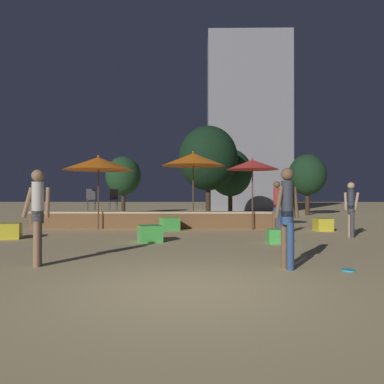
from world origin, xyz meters
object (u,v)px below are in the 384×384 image
object	(u,v)px
patio_umbrella_0	(193,160)
person_1	(351,207)
frisbee_disc	(349,270)
person_4	(287,213)
cube_seat_2	(277,236)
bistro_chair_1	(91,197)
bistro_chair_0	(114,197)
cube_seat_0	(323,225)
background_tree_1	(307,175)
cube_seat_4	(150,234)
background_tree_3	(123,176)
patio_umbrella_1	(98,164)
patio_umbrella_2	(252,165)
cube_seat_1	(10,231)
person_2	(277,206)
background_tree_2	(208,158)
cube_seat_3	(170,224)
background_tree_0	(230,173)
person_3	(38,213)

from	to	relation	value
patio_umbrella_0	person_1	world-z (taller)	patio_umbrella_0
frisbee_disc	person_4	bearing A→B (deg)	170.03
cube_seat_2	bistro_chair_1	world-z (taller)	bistro_chair_1
bistro_chair_1	bistro_chair_0	bearing A→B (deg)	-151.15
person_1	frisbee_disc	size ratio (longest dim) A/B	7.42
cube_seat_0	background_tree_1	xyz separation A→B (m)	(2.44, 10.35, 2.36)
person_1	frisbee_disc	world-z (taller)	person_1
person_4	person_1	bearing A→B (deg)	124.67
cube_seat_4	background_tree_3	xyz separation A→B (m)	(-3.83, 15.27, 2.38)
patio_umbrella_1	cube_seat_0	world-z (taller)	patio_umbrella_1
bistro_chair_1	cube_seat_4	bearing A→B (deg)	112.91
cube_seat_2	background_tree_1	size ratio (longest dim) A/B	0.13
patio_umbrella_2	person_4	world-z (taller)	patio_umbrella_2
patio_umbrella_1	bistro_chair_0	bearing A→B (deg)	85.17
cube_seat_1	bistro_chair_0	xyz separation A→B (m)	(2.03, 4.92, 0.98)
patio_umbrella_0	bistro_chair_0	bearing A→B (deg)	155.95
patio_umbrella_2	cube_seat_4	world-z (taller)	patio_umbrella_2
cube_seat_2	person_2	world-z (taller)	person_2
person_4	person_2	bearing A→B (deg)	147.26
frisbee_disc	bistro_chair_0	bearing A→B (deg)	123.39
cube_seat_2	cube_seat_4	size ratio (longest dim) A/B	0.65
background_tree_2	background_tree_3	xyz separation A→B (m)	(-5.75, 5.08, -0.73)
background_tree_1	background_tree_2	size ratio (longest dim) A/B	0.76
patio_umbrella_1	frisbee_disc	distance (m)	10.33
cube_seat_3	background_tree_0	xyz separation A→B (m)	(3.13, 10.14, 2.49)
patio_umbrella_0	cube_seat_2	bearing A→B (deg)	-60.80
cube_seat_4	frisbee_disc	xyz separation A→B (m)	(3.99, -3.99, -0.22)
patio_umbrella_2	cube_seat_2	xyz separation A→B (m)	(0.10, -3.93, -2.28)
patio_umbrella_1	bistro_chair_1	size ratio (longest dim) A/B	3.16
frisbee_disc	background_tree_2	distance (m)	14.70
cube_seat_0	background_tree_2	world-z (taller)	background_tree_2
cube_seat_4	person_1	distance (m)	6.28
cube_seat_2	cube_seat_3	xyz separation A→B (m)	(-3.23, 3.55, 0.04)
cube_seat_2	cube_seat_4	xyz separation A→B (m)	(-3.53, 0.22, 0.04)
cube_seat_2	background_tree_1	bearing A→B (deg)	70.60
cube_seat_2	person_2	distance (m)	1.90
cube_seat_1	background_tree_3	distance (m)	14.82
background_tree_3	background_tree_2	bearing A→B (deg)	-41.48
person_4	bistro_chair_0	xyz separation A→B (m)	(-5.28, 9.37, 0.20)
background_tree_1	person_4	bearing A→B (deg)	-107.30
background_tree_2	cube_seat_4	bearing A→B (deg)	-100.68
person_3	background_tree_2	bearing A→B (deg)	-29.46
patio_umbrella_2	frisbee_disc	bearing A→B (deg)	-85.84
background_tree_3	person_2	bearing A→B (deg)	-60.76
background_tree_2	background_tree_3	size ratio (longest dim) A/B	1.30
patio_umbrella_0	person_4	xyz separation A→B (m)	(1.81, -7.82, -1.69)
patio_umbrella_1	person_4	size ratio (longest dim) A/B	1.56
patio_umbrella_0	background_tree_1	bearing A→B (deg)	52.97
bistro_chair_0	bistro_chair_1	distance (m)	1.02
person_3	background_tree_0	size ratio (longest dim) A/B	0.43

